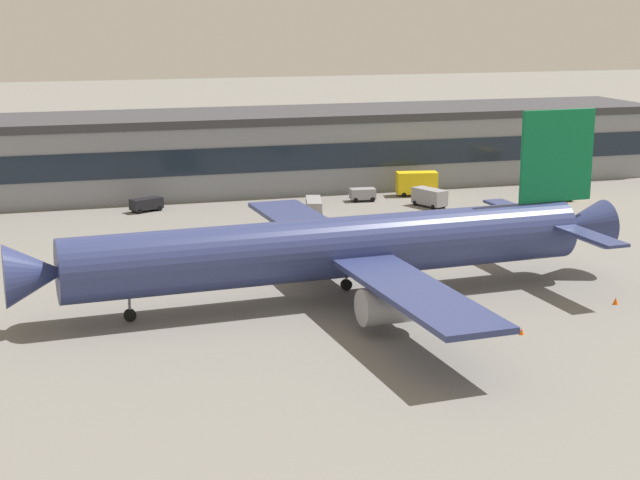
{
  "coord_description": "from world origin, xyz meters",
  "views": [
    {
      "loc": [
        -20.83,
        -85.37,
        27.45
      ],
      "look_at": [
        5.46,
        4.78,
        5.0
      ],
      "focal_mm": 54.9,
      "sensor_mm": 36.0,
      "label": 1
    }
  ],
  "objects_px": {
    "traffic_cone_0": "(616,301)",
    "traffic_cone_2": "(522,331)",
    "stair_truck": "(416,182)",
    "follow_me_car": "(146,204)",
    "catering_truck": "(555,182)",
    "crew_van": "(429,196)",
    "belt_loader": "(314,205)",
    "airliner": "(341,248)",
    "traffic_cone_1": "(483,313)",
    "baggage_tug": "(363,194)"
  },
  "relations": [
    {
      "from": "traffic_cone_0",
      "to": "traffic_cone_1",
      "type": "relative_size",
      "value": 0.98
    },
    {
      "from": "traffic_cone_1",
      "to": "catering_truck",
      "type": "bearing_deg",
      "value": 54.61
    },
    {
      "from": "airliner",
      "to": "baggage_tug",
      "type": "relative_size",
      "value": 16.07
    },
    {
      "from": "traffic_cone_1",
      "to": "belt_loader",
      "type": "bearing_deg",
      "value": 92.67
    },
    {
      "from": "crew_van",
      "to": "follow_me_car",
      "type": "bearing_deg",
      "value": 168.72
    },
    {
      "from": "baggage_tug",
      "to": "traffic_cone_1",
      "type": "distance_m",
      "value": 55.01
    },
    {
      "from": "airliner",
      "to": "crew_van",
      "type": "relative_size",
      "value": 10.74
    },
    {
      "from": "crew_van",
      "to": "traffic_cone_0",
      "type": "distance_m",
      "value": 48.26
    },
    {
      "from": "belt_loader",
      "to": "baggage_tug",
      "type": "height_order",
      "value": "belt_loader"
    },
    {
      "from": "crew_van",
      "to": "belt_loader",
      "type": "relative_size",
      "value": 0.84
    },
    {
      "from": "follow_me_car",
      "to": "airliner",
      "type": "bearing_deg",
      "value": -74.18
    },
    {
      "from": "stair_truck",
      "to": "traffic_cone_2",
      "type": "relative_size",
      "value": 10.97
    },
    {
      "from": "airliner",
      "to": "belt_loader",
      "type": "distance_m",
      "value": 40.35
    },
    {
      "from": "traffic_cone_0",
      "to": "crew_van",
      "type": "bearing_deg",
      "value": 88.95
    },
    {
      "from": "belt_loader",
      "to": "airliner",
      "type": "bearing_deg",
      "value": -102.25
    },
    {
      "from": "follow_me_car",
      "to": "stair_truck",
      "type": "distance_m",
      "value": 39.99
    },
    {
      "from": "traffic_cone_0",
      "to": "traffic_cone_2",
      "type": "height_order",
      "value": "traffic_cone_0"
    },
    {
      "from": "stair_truck",
      "to": "traffic_cone_1",
      "type": "xyz_separation_m",
      "value": [
        -15.9,
        -56.4,
        -1.63
      ]
    },
    {
      "from": "stair_truck",
      "to": "traffic_cone_0",
      "type": "distance_m",
      "value": 56.52
    },
    {
      "from": "catering_truck",
      "to": "traffic_cone_1",
      "type": "bearing_deg",
      "value": -125.39
    },
    {
      "from": "belt_loader",
      "to": "traffic_cone_0",
      "type": "xyz_separation_m",
      "value": [
        15.99,
        -48.23,
        -0.82
      ]
    },
    {
      "from": "follow_me_car",
      "to": "traffic_cone_0",
      "type": "distance_m",
      "value": 67.54
    },
    {
      "from": "traffic_cone_0",
      "to": "traffic_cone_2",
      "type": "distance_m",
      "value": 13.81
    },
    {
      "from": "airliner",
      "to": "traffic_cone_1",
      "type": "distance_m",
      "value": 14.78
    },
    {
      "from": "stair_truck",
      "to": "traffic_cone_0",
      "type": "bearing_deg",
      "value": -92.19
    },
    {
      "from": "stair_truck",
      "to": "baggage_tug",
      "type": "distance_m",
      "value": 9.14
    },
    {
      "from": "airliner",
      "to": "follow_me_car",
      "type": "relative_size",
      "value": 12.65
    },
    {
      "from": "stair_truck",
      "to": "baggage_tug",
      "type": "bearing_deg",
      "value": -168.32
    },
    {
      "from": "belt_loader",
      "to": "crew_van",
      "type": "bearing_deg",
      "value": 0.05
    },
    {
      "from": "follow_me_car",
      "to": "belt_loader",
      "type": "relative_size",
      "value": 0.72
    },
    {
      "from": "belt_loader",
      "to": "traffic_cone_2",
      "type": "relative_size",
      "value": 11.59
    },
    {
      "from": "airliner",
      "to": "stair_truck",
      "type": "relative_size",
      "value": 9.58
    },
    {
      "from": "catering_truck",
      "to": "baggage_tug",
      "type": "height_order",
      "value": "catering_truck"
    },
    {
      "from": "follow_me_car",
      "to": "baggage_tug",
      "type": "xyz_separation_m",
      "value": [
        31.07,
        -1.35,
        -0.0
      ]
    },
    {
      "from": "belt_loader",
      "to": "traffic_cone_0",
      "type": "relative_size",
      "value": 9.96
    },
    {
      "from": "catering_truck",
      "to": "baggage_tug",
      "type": "distance_m",
      "value": 28.41
    },
    {
      "from": "catering_truck",
      "to": "traffic_cone_0",
      "type": "xyz_separation_m",
      "value": [
        -21.09,
        -49.08,
        -1.96
      ]
    },
    {
      "from": "stair_truck",
      "to": "catering_truck",
      "type": "bearing_deg",
      "value": -21.28
    },
    {
      "from": "catering_truck",
      "to": "baggage_tug",
      "type": "xyz_separation_m",
      "value": [
        -27.84,
        5.53,
        -1.21
      ]
    },
    {
      "from": "crew_van",
      "to": "traffic_cone_1",
      "type": "relative_size",
      "value": 8.2
    },
    {
      "from": "crew_van",
      "to": "traffic_cone_0",
      "type": "height_order",
      "value": "crew_van"
    },
    {
      "from": "airliner",
      "to": "follow_me_car",
      "type": "bearing_deg",
      "value": 105.82
    },
    {
      "from": "catering_truck",
      "to": "crew_van",
      "type": "bearing_deg",
      "value": -177.62
    },
    {
      "from": "traffic_cone_1",
      "to": "traffic_cone_2",
      "type": "height_order",
      "value": "traffic_cone_1"
    },
    {
      "from": "belt_loader",
      "to": "follow_me_car",
      "type": "bearing_deg",
      "value": 160.5
    },
    {
      "from": "traffic_cone_1",
      "to": "traffic_cone_2",
      "type": "bearing_deg",
      "value": -79.23
    },
    {
      "from": "baggage_tug",
      "to": "traffic_cone_2",
      "type": "distance_m",
      "value": 60.34
    },
    {
      "from": "airliner",
      "to": "catering_truck",
      "type": "relative_size",
      "value": 8.25
    },
    {
      "from": "airliner",
      "to": "stair_truck",
      "type": "bearing_deg",
      "value": 60.67
    },
    {
      "from": "stair_truck",
      "to": "follow_me_car",
      "type": "bearing_deg",
      "value": -179.29
    }
  ]
}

